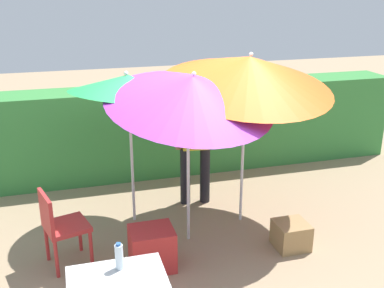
{
  "coord_description": "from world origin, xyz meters",
  "views": [
    {
      "loc": [
        -1.46,
        -4.87,
        2.99
      ],
      "look_at": [
        0.0,
        0.3,
        1.1
      ],
      "focal_mm": 43.56,
      "sensor_mm": 36.0,
      "label": 1
    }
  ],
  "objects_px": {
    "umbrella_orange": "(248,71)",
    "umbrella_yellow": "(191,91)",
    "crate_cardboard": "(291,235)",
    "person_vendor": "(195,140)",
    "bottle_water": "(119,256)",
    "cooler_box": "(152,248)",
    "umbrella_rainbow": "(128,85)",
    "folding_table": "(118,288)",
    "chair_plastic": "(60,224)"
  },
  "relations": [
    {
      "from": "crate_cardboard",
      "to": "folding_table",
      "type": "bearing_deg",
      "value": -153.07
    },
    {
      "from": "umbrella_yellow",
      "to": "person_vendor",
      "type": "xyz_separation_m",
      "value": [
        0.32,
        0.94,
        -0.91
      ]
    },
    {
      "from": "crate_cardboard",
      "to": "chair_plastic",
      "type": "bearing_deg",
      "value": 172.33
    },
    {
      "from": "umbrella_orange",
      "to": "folding_table",
      "type": "relative_size",
      "value": 2.94
    },
    {
      "from": "bottle_water",
      "to": "folding_table",
      "type": "bearing_deg",
      "value": -104.84
    },
    {
      "from": "cooler_box",
      "to": "crate_cardboard",
      "type": "xyz_separation_m",
      "value": [
        1.65,
        -0.04,
        -0.08
      ]
    },
    {
      "from": "cooler_box",
      "to": "bottle_water",
      "type": "relative_size",
      "value": 1.97
    },
    {
      "from": "chair_plastic",
      "to": "cooler_box",
      "type": "bearing_deg",
      "value": -18.12
    },
    {
      "from": "umbrella_yellow",
      "to": "folding_table",
      "type": "height_order",
      "value": "umbrella_yellow"
    },
    {
      "from": "chair_plastic",
      "to": "crate_cardboard",
      "type": "height_order",
      "value": "chair_plastic"
    },
    {
      "from": "umbrella_orange",
      "to": "umbrella_yellow",
      "type": "height_order",
      "value": "umbrella_orange"
    },
    {
      "from": "crate_cardboard",
      "to": "umbrella_yellow",
      "type": "bearing_deg",
      "value": 154.23
    },
    {
      "from": "person_vendor",
      "to": "folding_table",
      "type": "relative_size",
      "value": 2.35
    },
    {
      "from": "umbrella_rainbow",
      "to": "umbrella_orange",
      "type": "xyz_separation_m",
      "value": [
        1.39,
        -0.39,
        0.17
      ]
    },
    {
      "from": "umbrella_yellow",
      "to": "folding_table",
      "type": "xyz_separation_m",
      "value": [
        -1.07,
        -1.61,
        -1.22
      ]
    },
    {
      "from": "umbrella_yellow",
      "to": "folding_table",
      "type": "relative_size",
      "value": 2.84
    },
    {
      "from": "bottle_water",
      "to": "crate_cardboard",
      "type": "bearing_deg",
      "value": 24.02
    },
    {
      "from": "cooler_box",
      "to": "bottle_water",
      "type": "height_order",
      "value": "bottle_water"
    },
    {
      "from": "cooler_box",
      "to": "bottle_water",
      "type": "distance_m",
      "value": 1.23
    },
    {
      "from": "umbrella_orange",
      "to": "bottle_water",
      "type": "bearing_deg",
      "value": -136.24
    },
    {
      "from": "umbrella_rainbow",
      "to": "person_vendor",
      "type": "bearing_deg",
      "value": 16.4
    },
    {
      "from": "umbrella_orange",
      "to": "folding_table",
      "type": "distance_m",
      "value": 2.97
    },
    {
      "from": "cooler_box",
      "to": "bottle_water",
      "type": "xyz_separation_m",
      "value": [
        -0.45,
        -0.98,
        0.59
      ]
    },
    {
      "from": "umbrella_orange",
      "to": "cooler_box",
      "type": "bearing_deg",
      "value": -150.92
    },
    {
      "from": "chair_plastic",
      "to": "folding_table",
      "type": "height_order",
      "value": "chair_plastic"
    },
    {
      "from": "person_vendor",
      "to": "crate_cardboard",
      "type": "relative_size",
      "value": 4.97
    },
    {
      "from": "cooler_box",
      "to": "person_vendor",
      "type": "bearing_deg",
      "value": 57.58
    },
    {
      "from": "umbrella_orange",
      "to": "bottle_water",
      "type": "xyz_separation_m",
      "value": [
        -1.82,
        -1.74,
        -1.14
      ]
    },
    {
      "from": "umbrella_yellow",
      "to": "crate_cardboard",
      "type": "distance_m",
      "value": 2.07
    },
    {
      "from": "chair_plastic",
      "to": "folding_table",
      "type": "distance_m",
      "value": 1.51
    },
    {
      "from": "crate_cardboard",
      "to": "folding_table",
      "type": "distance_m",
      "value": 2.46
    },
    {
      "from": "umbrella_orange",
      "to": "folding_table",
      "type": "bearing_deg",
      "value": -134.47
    },
    {
      "from": "person_vendor",
      "to": "umbrella_orange",
      "type": "bearing_deg",
      "value": -55.1
    },
    {
      "from": "person_vendor",
      "to": "bottle_water",
      "type": "height_order",
      "value": "person_vendor"
    },
    {
      "from": "umbrella_orange",
      "to": "chair_plastic",
      "type": "xyz_separation_m",
      "value": [
        -2.3,
        -0.45,
        -1.46
      ]
    },
    {
      "from": "umbrella_orange",
      "to": "crate_cardboard",
      "type": "relative_size",
      "value": 6.23
    },
    {
      "from": "person_vendor",
      "to": "bottle_water",
      "type": "bearing_deg",
      "value": -119.45
    },
    {
      "from": "crate_cardboard",
      "to": "umbrella_rainbow",
      "type": "bearing_deg",
      "value": 144.85
    },
    {
      "from": "folding_table",
      "to": "bottle_water",
      "type": "height_order",
      "value": "bottle_water"
    },
    {
      "from": "umbrella_orange",
      "to": "person_vendor",
      "type": "xyz_separation_m",
      "value": [
        -0.46,
        0.66,
        -1.04
      ]
    },
    {
      "from": "crate_cardboard",
      "to": "folding_table",
      "type": "xyz_separation_m",
      "value": [
        -2.15,
        -1.09,
        0.47
      ]
    },
    {
      "from": "umbrella_rainbow",
      "to": "person_vendor",
      "type": "xyz_separation_m",
      "value": [
        0.93,
        0.27,
        -0.87
      ]
    },
    {
      "from": "umbrella_orange",
      "to": "person_vendor",
      "type": "bearing_deg",
      "value": 124.9
    },
    {
      "from": "chair_plastic",
      "to": "cooler_box",
      "type": "height_order",
      "value": "chair_plastic"
    },
    {
      "from": "umbrella_orange",
      "to": "chair_plastic",
      "type": "distance_m",
      "value": 2.76
    },
    {
      "from": "umbrella_rainbow",
      "to": "bottle_water",
      "type": "xyz_separation_m",
      "value": [
        -0.43,
        -2.13,
        -0.98
      ]
    },
    {
      "from": "umbrella_yellow",
      "to": "person_vendor",
      "type": "distance_m",
      "value": 1.35
    },
    {
      "from": "umbrella_orange",
      "to": "cooler_box",
      "type": "height_order",
      "value": "umbrella_orange"
    },
    {
      "from": "umbrella_rainbow",
      "to": "bottle_water",
      "type": "bearing_deg",
      "value": -101.34
    },
    {
      "from": "chair_plastic",
      "to": "folding_table",
      "type": "bearing_deg",
      "value": -72.77
    }
  ]
}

